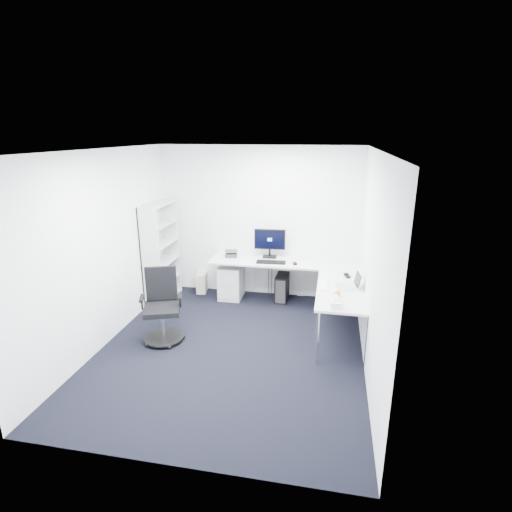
% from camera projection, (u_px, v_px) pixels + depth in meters
% --- Properties ---
extents(ground, '(4.20, 4.20, 0.00)m').
position_uv_depth(ground, '(231.00, 349.00, 5.60)').
color(ground, black).
extents(ceiling, '(4.20, 4.20, 0.00)m').
position_uv_depth(ceiling, '(227.00, 150.00, 4.80)').
color(ceiling, white).
extents(wall_back, '(3.60, 0.02, 2.70)m').
position_uv_depth(wall_back, '(259.00, 223.00, 7.17)').
color(wall_back, white).
rests_on(wall_back, ground).
extents(wall_front, '(3.60, 0.02, 2.70)m').
position_uv_depth(wall_front, '(164.00, 333.00, 3.23)').
color(wall_front, white).
rests_on(wall_front, ground).
extents(wall_left, '(0.02, 4.20, 2.70)m').
position_uv_depth(wall_left, '(104.00, 250.00, 5.52)').
color(wall_left, white).
rests_on(wall_left, ground).
extents(wall_right, '(0.02, 4.20, 2.70)m').
position_uv_depth(wall_right, '(372.00, 265.00, 4.87)').
color(wall_right, white).
rests_on(wall_right, ground).
extents(l_desk, '(2.64, 1.48, 0.77)m').
position_uv_depth(l_desk, '(283.00, 289.00, 6.70)').
color(l_desk, silver).
rests_on(l_desk, ground).
extents(drawer_pedestal, '(0.40, 0.50, 0.61)m').
position_uv_depth(drawer_pedestal, '(231.00, 281.00, 7.26)').
color(drawer_pedestal, silver).
rests_on(drawer_pedestal, ground).
extents(bookshelf, '(0.34, 0.88, 1.76)m').
position_uv_depth(bookshelf, '(161.00, 253.00, 6.99)').
color(bookshelf, silver).
rests_on(bookshelf, ground).
extents(task_chair, '(0.76, 0.76, 1.06)m').
position_uv_depth(task_chair, '(162.00, 307.00, 5.66)').
color(task_chair, black).
rests_on(task_chair, ground).
extents(black_pc_tower, '(0.22, 0.48, 0.47)m').
position_uv_depth(black_pc_tower, '(282.00, 287.00, 7.19)').
color(black_pc_tower, black).
rests_on(black_pc_tower, ground).
extents(beige_pc_tower, '(0.23, 0.40, 0.36)m').
position_uv_depth(beige_pc_tower, '(202.00, 282.00, 7.58)').
color(beige_pc_tower, '#BDB3A1').
rests_on(beige_pc_tower, ground).
extents(power_strip, '(0.37, 0.13, 0.04)m').
position_uv_depth(power_strip, '(307.00, 294.00, 7.42)').
color(power_strip, white).
rests_on(power_strip, ground).
extents(monitor, '(0.56, 0.21, 0.53)m').
position_uv_depth(monitor, '(270.00, 243.00, 7.03)').
color(monitor, black).
rests_on(monitor, l_desk).
extents(black_keyboard, '(0.51, 0.21, 0.02)m').
position_uv_depth(black_keyboard, '(271.00, 262.00, 6.81)').
color(black_keyboard, black).
rests_on(black_keyboard, l_desk).
extents(mouse, '(0.09, 0.12, 0.03)m').
position_uv_depth(mouse, '(295.00, 263.00, 6.73)').
color(mouse, black).
rests_on(mouse, l_desk).
extents(desk_phone, '(0.25, 0.25, 0.15)m').
position_uv_depth(desk_phone, '(231.00, 253.00, 7.14)').
color(desk_phone, '#2C2D2F').
rests_on(desk_phone, l_desk).
extents(laptop, '(0.37, 0.36, 0.23)m').
position_uv_depth(laptop, '(344.00, 280.00, 5.72)').
color(laptop, silver).
rests_on(laptop, l_desk).
extents(white_keyboard, '(0.13, 0.43, 0.01)m').
position_uv_depth(white_keyboard, '(323.00, 285.00, 5.80)').
color(white_keyboard, white).
rests_on(white_keyboard, l_desk).
extents(headphones, '(0.15, 0.20, 0.05)m').
position_uv_depth(headphones, '(347.00, 275.00, 6.17)').
color(headphones, black).
rests_on(headphones, l_desk).
extents(orange_fruit, '(0.08, 0.08, 0.08)m').
position_uv_depth(orange_fruit, '(337.00, 294.00, 5.41)').
color(orange_fruit, orange).
rests_on(orange_fruit, l_desk).
extents(tissue_box, '(0.15, 0.25, 0.08)m').
position_uv_depth(tissue_box, '(335.00, 303.00, 5.11)').
color(tissue_box, white).
rests_on(tissue_box, l_desk).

